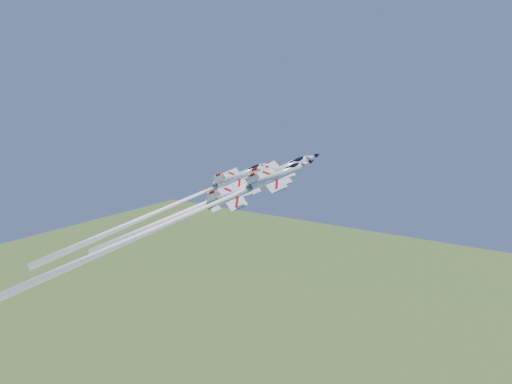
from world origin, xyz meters
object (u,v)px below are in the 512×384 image
Objects in this scene: jet_right at (175,221)px; jet_slot at (142,235)px; jet_lead at (215,199)px; jet_left at (161,210)px.

jet_slot is (-8.38, -0.87, -4.09)m from jet_right.
jet_slot is at bearing -139.17° from jet_right.
jet_lead is 13.95m from jet_right.
jet_left is at bearing 146.20° from jet_slot.
jet_left is at bearing 178.26° from jet_right.
jet_left is 0.87× the size of jet_right.
jet_right is at bearing 40.83° from jet_slot.
jet_left reaches higher than jet_lead.
jet_slot is (-7.69, -14.69, -5.85)m from jet_lead.
jet_lead is 0.78× the size of jet_right.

